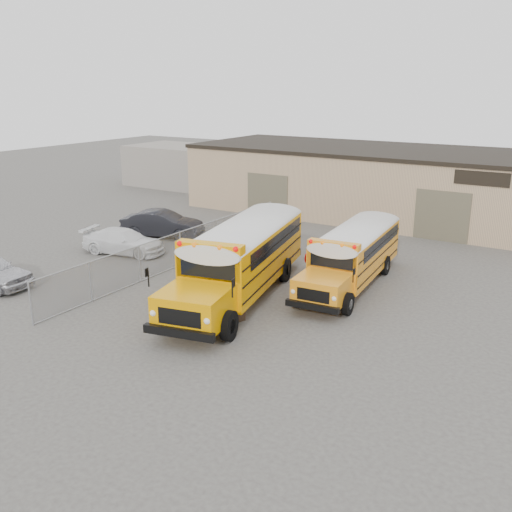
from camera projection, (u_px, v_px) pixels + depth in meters
The scene contains 9 objects.
ground at pixel (247, 307), 23.91m from camera, with size 120.00×120.00×0.00m, color #484542.
warehouse at pixel (404, 183), 39.44m from camera, with size 30.20×10.20×4.67m.
chainlink_fence at pixel (180, 249), 29.13m from camera, with size 0.07×18.07×1.81m.
distant_building_left at pixel (176, 165), 52.41m from camera, with size 8.00×6.00×3.60m, color gray.
school_bus_left at pixel (286, 220), 30.96m from camera, with size 5.00×11.46×3.26m.
school_bus_right at pixel (385, 225), 31.18m from camera, with size 3.06×9.41×2.71m.
tarp_bundle at pixel (231, 303), 22.50m from camera, with size 1.13×1.08×1.35m.
car_white at pixel (124, 241), 31.35m from camera, with size 1.89×4.66×1.35m, color white.
car_dark at pixel (162, 224), 34.66m from camera, with size 1.71×4.91×1.62m, color black.
Camera 1 is at (12.14, -18.66, 9.00)m, focal length 40.00 mm.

